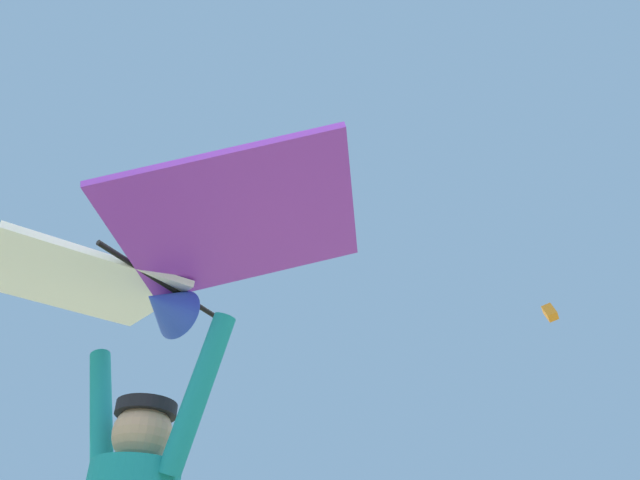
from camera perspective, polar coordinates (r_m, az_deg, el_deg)
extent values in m
sphere|color=tan|center=(2.52, -16.82, -17.50)|extent=(0.23, 0.23, 0.23)
cylinder|color=black|center=(2.54, -16.45, -15.48)|extent=(0.26, 0.26, 0.05)
cylinder|color=teal|center=(2.37, -11.69, -14.15)|extent=(0.28, 0.12, 0.62)
cylinder|color=teal|center=(2.74, -20.42, -15.59)|extent=(0.28, 0.12, 0.62)
cylinder|color=black|center=(2.78, -14.52, -4.37)|extent=(0.11, 0.82, 0.02)
cube|color=purple|center=(2.47, -7.90, 1.76)|extent=(1.24, 1.19, 0.23)
cube|color=white|center=(3.10, -22.35, -3.93)|extent=(1.17, 1.09, 0.23)
cone|color=blue|center=(2.73, -14.83, -6.17)|extent=(0.26, 0.22, 0.24)
cube|color=orange|center=(28.69, 21.37, -6.55)|extent=(0.73, 0.71, 0.91)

